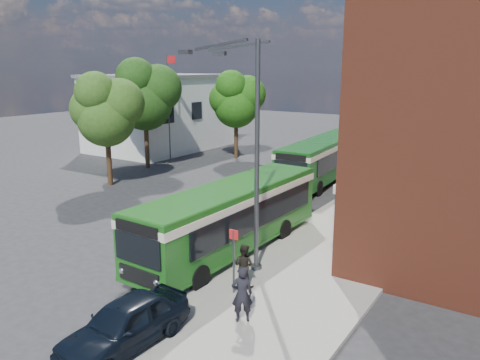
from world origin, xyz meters
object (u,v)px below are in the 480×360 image
Objects in this scene: bus_front at (231,213)px; bus_rear at (324,155)px; parked_car at (125,323)px; street_lamp at (249,154)px.

bus_rear is at bearing 97.59° from bus_front.
parked_car is at bearing -81.01° from bus_rear.
street_lamp is 0.73× the size of bus_rear.
parked_car is at bearing -90.32° from street_lamp.
bus_front is 14.98m from bus_rear.
street_lamp reaches higher than parked_car.
bus_front is at bearing 103.86° from parked_car.
bus_front and bus_rear have the same top height.
street_lamp reaches higher than bus_front.
parked_car is (3.58, -22.63, -0.97)m from bus_rear.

